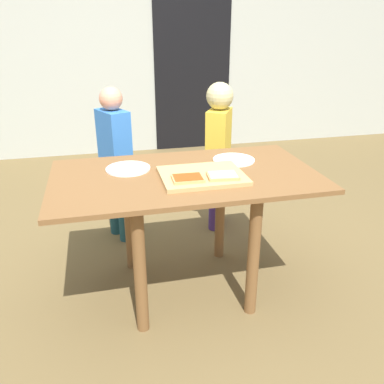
{
  "coord_description": "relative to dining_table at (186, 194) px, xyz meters",
  "views": [
    {
      "loc": [
        -0.42,
        -1.92,
        1.46
      ],
      "look_at": [
        0.04,
        0.0,
        0.61
      ],
      "focal_mm": 37.37,
      "sensor_mm": 36.0,
      "label": 1
    }
  ],
  "objects": [
    {
      "name": "pizza_slice_near_left",
      "position": [
        -0.02,
        -0.14,
        0.15
      ],
      "size": [
        0.16,
        0.12,
        0.02
      ],
      "color": "tan",
      "rests_on": "cutting_board"
    },
    {
      "name": "plate_white_left",
      "position": [
        -0.29,
        0.14,
        0.12
      ],
      "size": [
        0.24,
        0.24,
        0.01
      ],
      "primitive_type": "cylinder",
      "color": "white",
      "rests_on": "dining_table"
    },
    {
      "name": "house_door",
      "position": [
        0.7,
        2.79,
        0.4
      ],
      "size": [
        0.9,
        0.02,
        2.0
      ],
      "primitive_type": "cube",
      "color": "black",
      "rests_on": "ground"
    },
    {
      "name": "dining_table",
      "position": [
        0.0,
        0.0,
        0.0
      ],
      "size": [
        1.39,
        0.78,
        0.72
      ],
      "color": "brown",
      "rests_on": "ground"
    },
    {
      "name": "child_left",
      "position": [
        -0.33,
        0.71,
        0.0
      ],
      "size": [
        0.23,
        0.28,
        1.08
      ],
      "color": "#1F4B52",
      "rests_on": "ground"
    },
    {
      "name": "plate_white_right",
      "position": [
        0.32,
        0.15,
        0.12
      ],
      "size": [
        0.24,
        0.24,
        0.01
      ],
      "primitive_type": "cylinder",
      "color": "white",
      "rests_on": "dining_table"
    },
    {
      "name": "cutting_board",
      "position": [
        0.07,
        -0.08,
        0.13
      ],
      "size": [
        0.43,
        0.34,
        0.02
      ],
      "primitive_type": "cube",
      "color": "tan",
      "rests_on": "dining_table"
    },
    {
      "name": "pizza_slice_near_right",
      "position": [
        0.16,
        -0.15,
        0.15
      ],
      "size": [
        0.16,
        0.13,
        0.02
      ],
      "color": "tan",
      "rests_on": "cutting_board"
    },
    {
      "name": "child_right",
      "position": [
        0.4,
        0.72,
        0.04
      ],
      "size": [
        0.24,
        0.28,
        1.08
      ],
      "color": "#452B6D",
      "rests_on": "ground"
    },
    {
      "name": "ground_plane",
      "position": [
        0.0,
        0.0,
        -0.6
      ],
      "size": [
        16.0,
        16.0,
        0.0
      ],
      "primitive_type": "plane",
      "color": "brown"
    },
    {
      "name": "house_wall_back",
      "position": [
        0.0,
        2.9,
        0.73
      ],
      "size": [
        8.0,
        0.2,
        2.67
      ],
      "primitive_type": "cube",
      "color": "#ADB2A8",
      "rests_on": "ground"
    }
  ]
}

